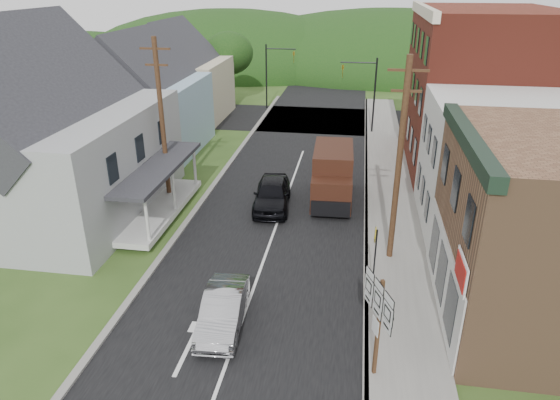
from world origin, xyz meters
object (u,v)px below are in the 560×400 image
at_px(silver_sedan, 223,310).
at_px(delivery_van, 332,175).
at_px(dark_sedan, 272,194).
at_px(route_sign_cluster, 378,315).
at_px(warning_sign, 375,249).

distance_m(silver_sedan, delivery_van, 12.32).
relative_size(dark_sedan, route_sign_cluster, 1.35).
height_order(silver_sedan, warning_sign, warning_sign).
distance_m(dark_sedan, warning_sign, 9.18).
xyz_separation_m(silver_sedan, route_sign_cluster, (5.35, -1.76, 1.74)).
distance_m(dark_sedan, route_sign_cluster, 13.37).
relative_size(dark_sedan, warning_sign, 1.65).
height_order(silver_sedan, route_sign_cluster, route_sign_cluster).
height_order(route_sign_cluster, warning_sign, route_sign_cluster).
distance_m(delivery_van, warning_sign, 9.12).
distance_m(delivery_van, route_sign_cluster, 13.84).
bearing_deg(silver_sedan, warning_sign, 24.96).
xyz_separation_m(dark_sedan, warning_sign, (5.37, -7.35, 1.17)).
bearing_deg(warning_sign, silver_sedan, -144.26).
height_order(dark_sedan, route_sign_cluster, route_sign_cluster).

